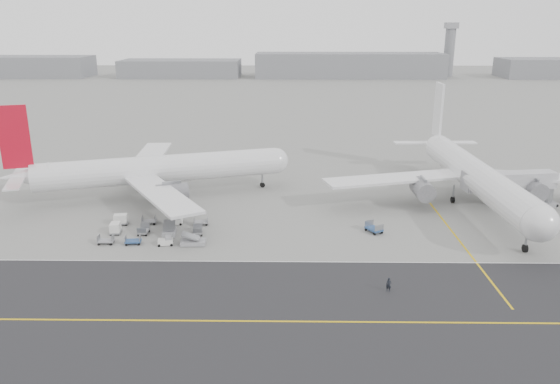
{
  "coord_description": "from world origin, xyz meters",
  "views": [
    {
      "loc": [
        3.79,
        -71.5,
        31.9
      ],
      "look_at": [
        2.61,
        12.0,
        5.7
      ],
      "focal_mm": 35.0,
      "sensor_mm": 36.0,
      "label": 1
    }
  ],
  "objects_px": {
    "jet_bridge": "(511,182)",
    "ground_crew_a": "(389,285)",
    "control_tower": "(449,49)",
    "airliner_b": "(474,174)",
    "airliner_a": "(153,170)"
  },
  "relations": [
    {
      "from": "control_tower",
      "to": "jet_bridge",
      "type": "distance_m",
      "value": 249.87
    },
    {
      "from": "jet_bridge",
      "to": "ground_crew_a",
      "type": "relative_size",
      "value": 9.77
    },
    {
      "from": "control_tower",
      "to": "airliner_b",
      "type": "bearing_deg",
      "value": -104.54
    },
    {
      "from": "control_tower",
      "to": "jet_bridge",
      "type": "bearing_deg",
      "value": -103.09
    },
    {
      "from": "airliner_b",
      "to": "airliner_a",
      "type": "bearing_deg",
      "value": 174.96
    },
    {
      "from": "ground_crew_a",
      "to": "airliner_b",
      "type": "bearing_deg",
      "value": 79.06
    },
    {
      "from": "airliner_a",
      "to": "airliner_b",
      "type": "xyz_separation_m",
      "value": [
        58.88,
        -3.24,
        0.24
      ]
    },
    {
      "from": "airliner_b",
      "to": "ground_crew_a",
      "type": "xyz_separation_m",
      "value": [
        -21.1,
        -34.49,
        -4.63
      ]
    },
    {
      "from": "jet_bridge",
      "to": "airliner_a",
      "type": "bearing_deg",
      "value": 167.93
    },
    {
      "from": "jet_bridge",
      "to": "ground_crew_a",
      "type": "height_order",
      "value": "jet_bridge"
    },
    {
      "from": "control_tower",
      "to": "jet_bridge",
      "type": "height_order",
      "value": "control_tower"
    },
    {
      "from": "jet_bridge",
      "to": "ground_crew_a",
      "type": "distance_m",
      "value": 42.59
    },
    {
      "from": "airliner_b",
      "to": "control_tower",
      "type": "bearing_deg",
      "value": 73.57
    },
    {
      "from": "airliner_a",
      "to": "jet_bridge",
      "type": "distance_m",
      "value": 65.15
    },
    {
      "from": "jet_bridge",
      "to": "ground_crew_a",
      "type": "bearing_deg",
      "value": -137.34
    }
  ]
}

